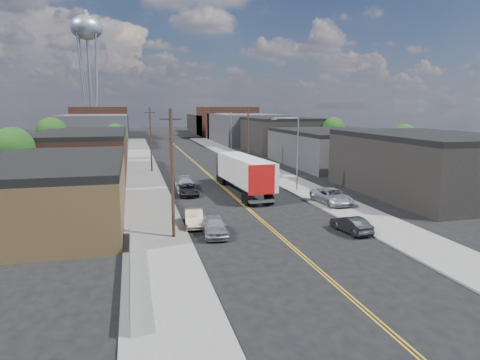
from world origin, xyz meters
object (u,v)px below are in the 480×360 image
car_right_lot_c (263,164)px  semi_truck (241,171)px  car_left_c (188,190)px  car_right_lot_a (332,196)px  car_right_lot_b (272,171)px  water_tower (87,33)px  car_left_d (185,184)px  car_left_a (214,226)px  car_left_b (194,218)px  car_right_oncoming (351,225)px

car_right_lot_c → semi_truck: bearing=-130.3°
semi_truck → car_left_c: (-6.50, -0.57, -1.83)m
car_left_c → car_right_lot_c: 22.56m
car_left_c → car_right_lot_a: bearing=-29.9°
car_right_lot_c → car_right_lot_b: bearing=-112.2°
semi_truck → car_left_c: bearing=-179.3°
water_tower → car_left_d: water_tower is taller
water_tower → car_right_lot_a: size_ratio=6.54×
car_left_a → car_left_b: car_left_a is taller
car_left_c → car_left_d: bearing=91.8°
car_left_a → car_left_c: 16.00m
water_tower → semi_truck: (23.50, -83.43, -28.16)m
car_right_lot_a → car_right_lot_b: size_ratio=1.17×
car_right_lot_a → car_right_lot_b: 18.55m
car_left_d → car_right_oncoming: 23.69m
car_left_b → car_right_lot_a: bearing=22.4°
car_left_a → car_left_c: size_ratio=0.97×
car_left_b → car_right_lot_a: car_right_lot_a is taller
water_tower → semi_truck: bearing=-74.3°
semi_truck → car_right_oncoming: size_ratio=4.09×
car_left_c → car_right_lot_b: (13.49, 10.00, 0.19)m
semi_truck → car_left_b: bearing=-124.0°
semi_truck → car_left_b: (-7.67, -13.49, -1.78)m
semi_truck → car_right_lot_c: 18.62m
car_left_d → car_right_lot_c: (14.42, 14.33, 0.08)m
car_left_c → car_left_d: (0.00, 3.02, 0.13)m
semi_truck → car_left_d: (-6.50, 2.44, -1.70)m
car_right_oncoming → car_right_lot_b: 28.12m
car_left_a → car_right_lot_b: 29.29m
car_left_b → car_left_d: car_left_d is taller
water_tower → car_right_lot_b: water_tower is taller
semi_truck → car_left_d: size_ratio=3.11×
car_left_c → car_right_lot_c: bearing=52.0°
water_tower → car_right_lot_c: (31.42, -66.66, -29.78)m
water_tower → car_left_c: size_ratio=7.77×
water_tower → car_right_lot_a: water_tower is taller
car_left_a → car_right_oncoming: (10.92, -2.00, -0.11)m
car_left_a → car_right_oncoming: car_left_a is taller
car_left_a → car_right_lot_c: size_ratio=1.10×
car_left_b → car_right_lot_c: bearing=68.9°
semi_truck → car_right_lot_c: (7.92, 16.77, -1.62)m
car_left_c → car_right_lot_c: size_ratio=1.13×
car_left_b → car_right_lot_a: 15.63m
water_tower → car_left_b: bearing=-80.7°
car_left_b → semi_truck: bearing=66.6°
car_right_oncoming → car_left_b: bearing=-30.5°
car_right_lot_a → car_left_a: bearing=-155.6°
car_left_a → car_left_c: car_left_a is taller
water_tower → car_right_oncoming: (27.92, -102.00, -29.97)m
car_right_lot_a → car_left_b: bearing=-167.7°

